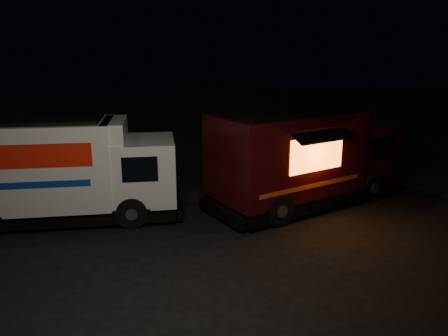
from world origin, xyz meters
The scene contains 3 objects.
ground centered at (0.00, 0.00, 0.00)m, with size 80.00×80.00×0.00m, color black.
white_truck centered at (-2.65, 3.01, 1.58)m, with size 6.99×2.38×3.17m, color silver, non-canonical shape.
red_truck centered at (5.03, 1.74, 1.64)m, with size 7.03×2.59×3.27m, color #35090A, non-canonical shape.
Camera 1 is at (-2.58, -10.66, 5.10)m, focal length 35.00 mm.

